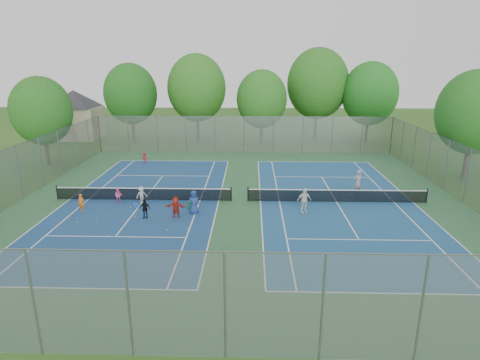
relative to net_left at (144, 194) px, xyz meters
The scene contains 39 objects.
ground 7.01m from the net_left, ahead, with size 120.00×120.00×0.00m, color #2D581B.
court_pad 7.01m from the net_left, ahead, with size 32.00×32.00×0.01m, color #2C5E38.
court_left 0.44m from the net_left, ahead, with size 10.97×23.77×0.01m, color navy.
court_right 14.01m from the net_left, ahead, with size 10.97×23.77×0.01m, color navy.
net_left is the anchor object (origin of this frame).
net_right 14.00m from the net_left, ahead, with size 12.87×0.10×0.91m, color black.
fence_north 17.53m from the net_left, 66.37° to the left, with size 32.00×0.10×4.00m, color gray.
fence_south 17.53m from the net_left, 66.37° to the right, with size 32.00×0.10×4.00m, color gray.
fence_west 9.13m from the net_left, behind, with size 32.00×0.10×4.00m, color gray.
fence_east 23.05m from the net_left, ahead, with size 32.00×0.10×4.00m, color gray.
house 28.55m from the net_left, 122.01° to the left, with size 11.03×11.03×7.30m.
tree_nw 23.72m from the net_left, 107.65° to the left, with size 6.40×6.40×9.58m.
tree_nl 23.81m from the net_left, 87.51° to the left, with size 7.20×7.20×10.69m.
tree_nc 23.38m from the net_left, 66.80° to the left, with size 6.00×6.00×8.85m.
tree_nr 29.59m from the net_left, 56.31° to the left, with size 7.60×7.60×11.42m.
tree_ne 31.60m from the net_left, 45.00° to the left, with size 6.60×6.60×9.77m.
tree_side_w 16.34m from the net_left, 140.19° to the left, with size 5.60×5.60×8.47m.
tree_side_e 27.20m from the net_left, 12.99° to the left, with size 6.00×6.00×9.20m.
ball_crate 1.59m from the net_left, 96.45° to the right, with size 0.33×0.33×0.28m, color blue.
ball_hopper 4.05m from the net_left, 24.98° to the right, with size 0.29×0.29×0.57m, color #227C23.
student_a 4.32m from the net_left, 146.93° to the right, with size 0.44×0.29×1.22m, color orange.
student_b 1.76m from the net_left, 160.08° to the right, with size 0.53×0.41×1.09m, color pink.
student_c 0.62m from the net_left, 87.88° to the right, with size 0.79×0.45×1.22m, color beige.
student_d 3.59m from the net_left, 74.13° to the right, with size 0.76×0.31×1.29m, color black.
student_e 4.81m from the net_left, 32.51° to the right, with size 0.78×0.51×1.60m, color navy.
student_f 4.46m from the net_left, 48.09° to the right, with size 1.34×0.43×1.44m, color red.
child_far_baseline 11.37m from the net_left, 104.19° to the left, with size 0.68×0.39×1.06m, color maroon.
instructor 15.93m from the net_left, ahead, with size 0.72×0.47×1.98m, color gray.
teen_court_b 11.58m from the net_left, 10.84° to the right, with size 1.01×0.42×1.72m, color white.
tennis_ball_0 6.41m from the net_left, 93.99° to the right, with size 0.07×0.07×0.07m, color yellow.
tennis_ball_1 1.86m from the net_left, 104.76° to the right, with size 0.07×0.07×0.07m, color yellow.
tennis_ball_2 4.22m from the net_left, 120.57° to the right, with size 0.07×0.07×0.07m, color #BEE234.
tennis_ball_3 6.15m from the net_left, 62.54° to the right, with size 0.07×0.07×0.07m, color yellow.
tennis_ball_4 6.66m from the net_left, 52.60° to the right, with size 0.07×0.07×0.07m, color #A8C82E.
tennis_ball_5 1.77m from the net_left, 108.68° to the right, with size 0.07×0.07×0.07m, color yellow.
tennis_ball_6 3.36m from the net_left, 85.57° to the right, with size 0.07×0.07×0.07m, color #EBF238.
tennis_ball_7 5.38m from the net_left, 125.16° to the right, with size 0.07×0.07×0.07m, color #C8D832.
tennis_ball_8 3.21m from the net_left, 160.88° to the right, with size 0.07×0.07×0.07m, color #ABC72E.
tennis_ball_9 3.45m from the net_left, 69.19° to the right, with size 0.07×0.07×0.07m, color #A8CC2F.
Camera 1 is at (0.84, -27.44, 9.80)m, focal length 30.00 mm.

